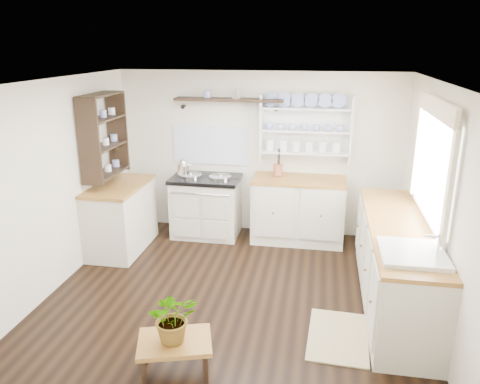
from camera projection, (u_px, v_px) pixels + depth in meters
name	position (u px, v px, depth m)	size (l,w,h in m)	color
floor	(234.00, 292.00, 5.21)	(4.00, 3.80, 0.01)	black
wall_back	(259.00, 154.00, 6.65)	(4.00, 0.02, 2.30)	silver
wall_right	(436.00, 206.00, 4.53)	(0.02, 3.80, 2.30)	silver
wall_left	(57.00, 185.00, 5.20)	(0.02, 3.80, 2.30)	silver
ceiling	(233.00, 81.00, 4.51)	(4.00, 3.80, 0.01)	white
window	(433.00, 160.00, 4.55)	(0.08, 1.55, 1.22)	white
aga_cooker	(206.00, 206.00, 6.67)	(0.96, 0.67, 0.89)	beige
back_cabinets	(298.00, 209.00, 6.47)	(1.27, 0.63, 0.90)	beige
right_cabinets	(395.00, 263.00, 4.89)	(0.62, 2.43, 0.90)	beige
belfast_sink	(411.00, 266.00, 4.08)	(0.55, 0.60, 0.45)	white
left_cabinets	(121.00, 216.00, 6.20)	(0.62, 1.13, 0.90)	beige
plate_rack	(306.00, 127.00, 6.38)	(1.20, 0.22, 0.90)	white
high_shelf	(229.00, 100.00, 6.37)	(1.50, 0.29, 0.16)	black
left_shelving	(104.00, 135.00, 5.89)	(0.28, 0.80, 1.05)	black
kettle	(183.00, 167.00, 6.42)	(0.17, 0.17, 0.20)	silver
utensil_crock	(278.00, 170.00, 6.44)	(0.13, 0.13, 0.15)	#9C5239
center_table	(175.00, 345.00, 3.85)	(0.70, 0.58, 0.32)	brown
potted_plant	(173.00, 317.00, 3.77)	(0.40, 0.34, 0.44)	#3F7233
floor_rug	(338.00, 336.00, 4.42)	(0.55, 0.85, 0.02)	#8C7D51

